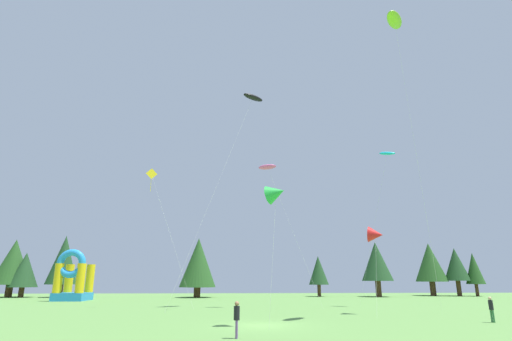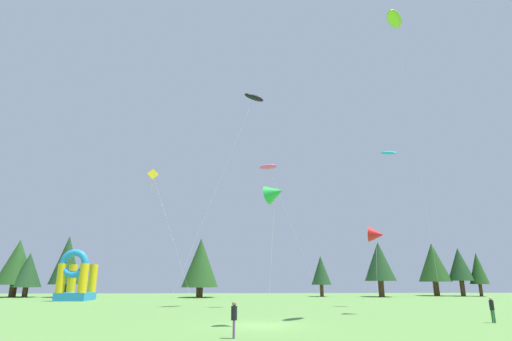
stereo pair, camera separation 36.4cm
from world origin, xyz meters
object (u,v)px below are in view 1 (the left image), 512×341
at_px(kite_pink_parafoil, 267,167).
at_px(kite_black_parafoil, 253,98).
at_px(kite_red_delta, 376,235).
at_px(person_midfield, 491,307).
at_px(kite_green_delta, 276,193).
at_px(kite_yellow_diamond, 152,176).
at_px(kite_lime_parafoil, 394,20).
at_px(kite_cyan_parafoil, 387,154).
at_px(person_far_side, 237,316).
at_px(inflatable_blue_arch, 73,281).

bearing_deg(kite_pink_parafoil, kite_black_parafoil, 151.67).
xyz_separation_m(kite_red_delta, person_midfield, (5.11, -6.72, -5.56)).
bearing_deg(kite_pink_parafoil, person_midfield, -47.15).
distance_m(kite_green_delta, kite_yellow_diamond, 22.09).
bearing_deg(kite_lime_parafoil, kite_yellow_diamond, 147.13).
xyz_separation_m(kite_black_parafoil, kite_cyan_parafoil, (15.59, -0.25, -6.80)).
bearing_deg(kite_yellow_diamond, person_far_side, -67.20).
bearing_deg(kite_yellow_diamond, kite_pink_parafoil, -4.95).
bearing_deg(person_midfield, person_far_side, -87.14).
distance_m(kite_green_delta, kite_red_delta, 12.89).
bearing_deg(person_far_side, kite_black_parafoil, 174.70).
relative_size(kite_lime_parafoil, kite_green_delta, 2.74).
relative_size(kite_lime_parafoil, person_far_side, 14.29).
distance_m(kite_pink_parafoil, person_far_side, 25.58).
bearing_deg(kite_lime_parafoil, kite_red_delta, 102.27).
bearing_deg(kite_black_parafoil, person_midfield, -45.64).
height_order(kite_lime_parafoil, person_midfield, kite_lime_parafoil).
bearing_deg(kite_green_delta, kite_yellow_diamond, 124.07).
bearing_deg(kite_lime_parafoil, kite_green_delta, -164.33).
bearing_deg(kite_red_delta, person_midfield, -52.73).
bearing_deg(kite_green_delta, kite_lime_parafoil, 15.67).
bearing_deg(kite_red_delta, kite_pink_parafoil, 136.80).
height_order(kite_yellow_diamond, kite_red_delta, kite_yellow_diamond).
distance_m(kite_cyan_parafoil, person_far_side, 32.16).
distance_m(kite_red_delta, kite_pink_parafoil, 14.51).
height_order(kite_yellow_diamond, inflatable_blue_arch, kite_yellow_diamond).
height_order(kite_yellow_diamond, kite_pink_parafoil, kite_pink_parafoil).
distance_m(kite_red_delta, kite_cyan_parafoil, 14.55).
height_order(kite_green_delta, kite_black_parafoil, kite_black_parafoil).
relative_size(kite_red_delta, inflatable_blue_arch, 1.07).
distance_m(kite_yellow_diamond, person_midfield, 33.67).
relative_size(person_midfield, inflatable_blue_arch, 0.24).
bearing_deg(kite_cyan_parafoil, kite_red_delta, -121.33).
bearing_deg(kite_red_delta, kite_cyan_parafoil, 58.67).
bearing_deg(person_midfield, kite_cyan_parafoil, 161.72).
relative_size(kite_cyan_parafoil, kite_pink_parafoil, 1.14).
relative_size(kite_yellow_diamond, inflatable_blue_arch, 2.15).
bearing_deg(kite_black_parafoil, kite_red_delta, -41.27).
relative_size(kite_black_parafoil, kite_pink_parafoil, 1.58).
bearing_deg(kite_black_parafoil, kite_lime_parafoil, -51.58).
bearing_deg(kite_yellow_diamond, kite_green_delta, -55.93).
xyz_separation_m(kite_red_delta, kite_cyan_parafoil, (5.33, 8.76, 10.32)).
xyz_separation_m(kite_pink_parafoil, person_far_side, (-3.46, -21.27, -13.79)).
xyz_separation_m(kite_green_delta, kite_pink_parafoil, (0.90, 16.59, 6.51)).
distance_m(kite_pink_parafoil, inflatable_blue_arch, 32.15).
height_order(kite_lime_parafoil, inflatable_blue_arch, kite_lime_parafoil).
relative_size(kite_red_delta, kite_pink_parafoil, 0.48).
distance_m(kite_black_parafoil, kite_pink_parafoil, 9.02).
relative_size(kite_cyan_parafoil, inflatable_blue_arch, 2.56).
bearing_deg(inflatable_blue_arch, kite_green_delta, -52.37).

